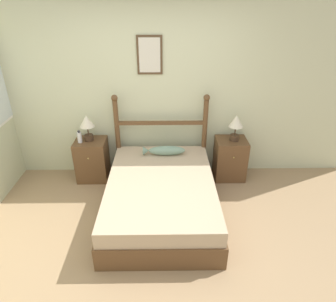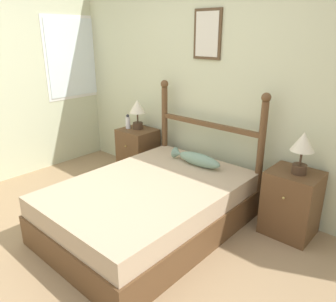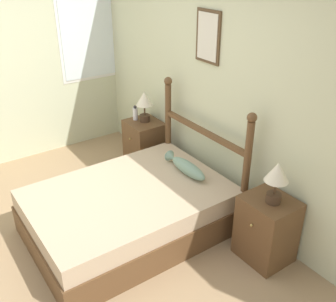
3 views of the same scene
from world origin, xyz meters
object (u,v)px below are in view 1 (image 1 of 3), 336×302
fish_pillow (164,151)px  table_lamp_left (87,124)px  nightstand_right (230,159)px  bottle (79,137)px  nightstand_left (92,160)px  table_lamp_right (236,124)px  bed (161,196)px

fish_pillow → table_lamp_left: bearing=170.3°
nightstand_right → bottle: (-2.25, -0.05, 0.41)m
nightstand_left → table_lamp_right: size_ratio=1.63×
nightstand_left → bottle: bearing=-160.1°
bed → fish_pillow: bearing=86.0°
nightstand_right → bed: bearing=-141.4°
bed → bottle: bearing=146.1°
table_lamp_left → fish_pillow: size_ratio=0.64×
bottle → table_lamp_left: bearing=31.9°
nightstand_left → table_lamp_right: 2.22m
fish_pillow → bed: bearing=-94.0°
table_lamp_right → bed: bearing=-142.4°
fish_pillow → nightstand_left: bearing=171.5°
nightstand_left → table_lamp_right: bearing=-0.2°
table_lamp_left → bottle: (-0.11, -0.07, -0.17)m
bed → bottle: 1.51m
fish_pillow → nightstand_right: bearing=9.3°
table_lamp_left → fish_pillow: bearing=-9.7°
bottle → nightstand_left: bearing=19.9°
bed → nightstand_left: (-1.06, 0.84, 0.08)m
nightstand_right → table_lamp_left: 2.21m
bed → fish_pillow: size_ratio=3.19×
bed → table_lamp_left: (-1.07, 0.87, 0.66)m
nightstand_left → bottle: bottle is taller
fish_pillow → table_lamp_right: bearing=8.7°
table_lamp_right → fish_pillow: size_ratio=0.64×
bed → nightstand_left: nightstand_left is taller
bottle → bed: bearing=-33.9°
nightstand_left → bottle: size_ratio=3.31×
bed → table_lamp_left: 1.53m
nightstand_right → fish_pillow: 1.05m
nightstand_right → bottle: size_ratio=3.31×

